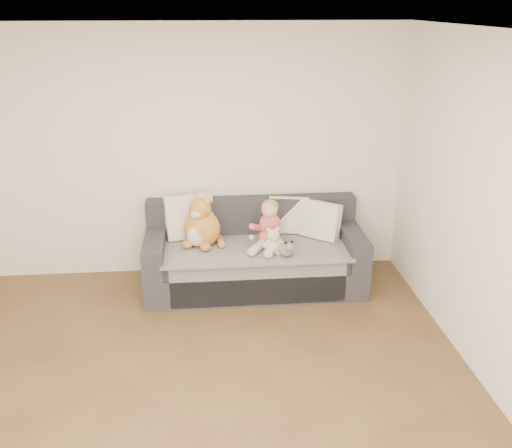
{
  "coord_description": "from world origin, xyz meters",
  "views": [
    {
      "loc": [
        0.16,
        -3.27,
        2.77
      ],
      "look_at": [
        0.64,
        1.87,
        0.75
      ],
      "focal_mm": 40.0,
      "sensor_mm": 36.0,
      "label": 1
    }
  ],
  "objects_px": {
    "sofa": "(254,257)",
    "sippy_cup": "(268,248)",
    "toddler": "(269,227)",
    "teddy_bear": "(273,243)",
    "plush_cat": "(201,226)"
  },
  "relations": [
    {
      "from": "toddler",
      "to": "sippy_cup",
      "type": "relative_size",
      "value": 4.8
    },
    {
      "from": "sofa",
      "to": "teddy_bear",
      "type": "height_order",
      "value": "sofa"
    },
    {
      "from": "sofa",
      "to": "sippy_cup",
      "type": "bearing_deg",
      "value": -67.63
    },
    {
      "from": "toddler",
      "to": "sofa",
      "type": "bearing_deg",
      "value": 168.62
    },
    {
      "from": "plush_cat",
      "to": "sippy_cup",
      "type": "height_order",
      "value": "plush_cat"
    },
    {
      "from": "plush_cat",
      "to": "teddy_bear",
      "type": "distance_m",
      "value": 0.75
    },
    {
      "from": "toddler",
      "to": "sippy_cup",
      "type": "distance_m",
      "value": 0.23
    },
    {
      "from": "sofa",
      "to": "teddy_bear",
      "type": "xyz_separation_m",
      "value": [
        0.16,
        -0.3,
        0.27
      ]
    },
    {
      "from": "teddy_bear",
      "to": "sippy_cup",
      "type": "bearing_deg",
      "value": 144.16
    },
    {
      "from": "teddy_bear",
      "to": "sofa",
      "type": "bearing_deg",
      "value": 107.98
    },
    {
      "from": "sofa",
      "to": "plush_cat",
      "type": "xyz_separation_m",
      "value": [
        -0.53,
        -0.01,
        0.37
      ]
    },
    {
      "from": "sippy_cup",
      "to": "plush_cat",
      "type": "bearing_deg",
      "value": 157.42
    },
    {
      "from": "sofa",
      "to": "sippy_cup",
      "type": "height_order",
      "value": "sofa"
    },
    {
      "from": "sofa",
      "to": "teddy_bear",
      "type": "distance_m",
      "value": 0.43
    },
    {
      "from": "toddler",
      "to": "teddy_bear",
      "type": "distance_m",
      "value": 0.22
    }
  ]
}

